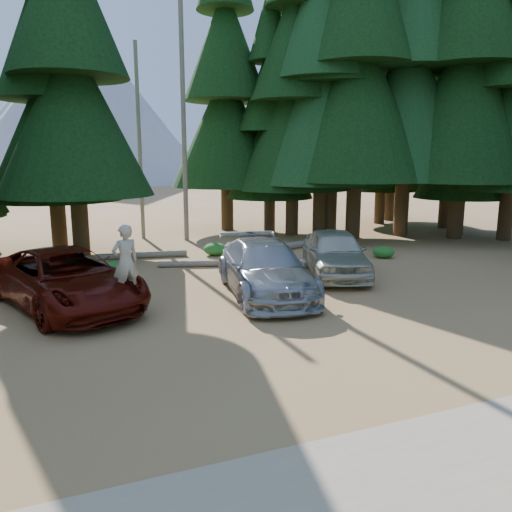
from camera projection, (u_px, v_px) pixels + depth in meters
The scene contains 20 objects.
ground at pixel (293, 328), 12.61m from camera, with size 160.00×160.00×0.00m, color #A17244.
gravel_strip at pixel (504, 479), 6.67m from camera, with size 26.00×3.50×0.01m, color tan.
forest_belt_north at pixel (170, 240), 26.30m from camera, with size 36.00×7.00×22.00m, color black, non-canonical shape.
snag_front at pixel (184, 122), 24.97m from camera, with size 0.24×0.24×12.00m, color #666051.
snag_back at pixel (139, 143), 25.81m from camera, with size 0.20×0.20×10.00m, color #666051.
mountain_peak at pixel (68, 110), 89.75m from camera, with size 48.00×50.00×28.00m.
red_pickup at pixel (66, 279), 14.22m from camera, with size 2.79×6.05×1.68m, color #560E07.
silver_minivan_center at pixel (265, 268), 15.61m from camera, with size 2.33×5.74×1.67m, color #A5A8AE.
silver_minivan_right at pixel (335, 253), 18.13m from camera, with size 2.01×4.99×1.70m, color beige.
frisbee_player at pixel (125, 262), 13.09m from camera, with size 0.83×0.66×1.98m.
log_left at pixel (143, 255), 21.41m from camera, with size 0.27×0.27×3.77m, color #666051.
log_mid at pixel (196, 264), 19.69m from camera, with size 0.25×0.25×2.98m, color #666051.
log_right at pixel (275, 249), 22.74m from camera, with size 0.33×0.33×5.19m, color #666051.
shrub_far_left at pixel (112, 267), 18.62m from camera, with size 0.81×0.81×0.45m, color #1E651E.
shrub_left at pixel (58, 262), 19.25m from camera, with size 1.00×1.00×0.55m, color #1E651E.
shrub_center_left at pixel (236, 258), 19.90m from camera, with size 1.12×1.12×0.62m, color #1E651E.
shrub_center_right at pixel (215, 249), 22.02m from camera, with size 1.01×1.01×0.55m, color #1E651E.
shrub_right at pixel (321, 244), 23.44m from camera, with size 0.92×0.92×0.51m, color #1E651E.
shrub_far_right at pixel (342, 239), 24.34m from camera, with size 1.20×1.20×0.66m, color #1E651E.
shrub_edge_east at pixel (383, 252), 21.46m from camera, with size 0.92×0.92×0.51m, color #1E651E.
Camera 1 is at (-5.28, -10.83, 4.24)m, focal length 35.00 mm.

